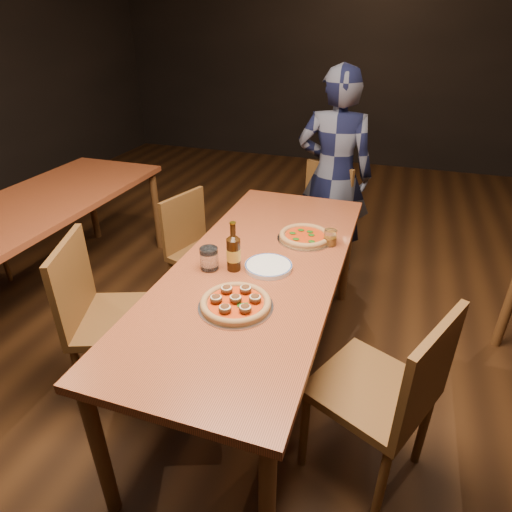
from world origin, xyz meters
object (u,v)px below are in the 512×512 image
(table_main, at_px, (259,276))
(diner, at_px, (334,175))
(chair_main_nw, at_px, (122,318))
(plate_stack, at_px, (268,266))
(chair_main_sw, at_px, (206,254))
(chair_main_e, at_px, (371,388))
(pizza_margherita, at_px, (305,236))
(pizza_meatball, at_px, (236,303))
(amber_glass, at_px, (330,238))
(chair_end, at_px, (312,221))
(table_left, at_px, (36,212))
(beer_bottle, at_px, (234,253))
(water_glass, at_px, (209,259))

(table_main, height_order, diner, diner)
(chair_main_nw, distance_m, plate_stack, 0.81)
(chair_main_sw, xyz_separation_m, chair_main_e, (1.18, -0.93, 0.05))
(table_main, distance_m, diner, 1.40)
(chair_main_nw, distance_m, diner, 1.90)
(pizza_margherita, bearing_deg, diner, 90.91)
(plate_stack, bearing_deg, chair_main_e, -32.33)
(table_main, relative_size, pizza_meatball, 6.19)
(chair_main_e, relative_size, pizza_margherita, 3.09)
(pizza_meatball, distance_m, amber_glass, 0.76)
(plate_stack, bearing_deg, chair_end, 91.66)
(chair_end, relative_size, pizza_margherita, 2.93)
(chair_main_sw, xyz_separation_m, chair_end, (0.58, 0.72, 0.02))
(table_main, height_order, table_left, same)
(chair_main_nw, xyz_separation_m, plate_stack, (0.70, 0.29, 0.28))
(chair_main_nw, height_order, pizza_meatball, chair_main_nw)
(pizza_margherita, bearing_deg, pizza_meatball, -100.57)
(chair_main_e, bearing_deg, beer_bottle, -87.49)
(pizza_meatball, bearing_deg, chair_main_nw, 174.17)
(table_main, relative_size, beer_bottle, 8.09)
(beer_bottle, bearing_deg, plate_stack, 21.19)
(plate_stack, bearing_deg, chair_main_nw, -157.77)
(pizza_meatball, distance_m, diner, 1.78)
(pizza_margherita, relative_size, diner, 0.19)
(chair_main_e, distance_m, beer_bottle, 0.86)
(chair_main_nw, distance_m, amber_glass, 1.18)
(chair_end, relative_size, amber_glass, 10.36)
(diner, bearing_deg, chair_main_e, 103.15)
(pizza_margherita, bearing_deg, plate_stack, -104.85)
(beer_bottle, bearing_deg, chair_end, 84.86)
(beer_bottle, bearing_deg, diner, 80.81)
(chair_main_sw, bearing_deg, beer_bottle, -127.41)
(pizza_margherita, height_order, diner, diner)
(chair_end, bearing_deg, pizza_meatball, -66.22)
(water_glass, xyz_separation_m, amber_glass, (0.52, 0.44, -0.01))
(pizza_meatball, distance_m, beer_bottle, 0.32)
(table_left, distance_m, beer_bottle, 1.65)
(chair_main_e, relative_size, diner, 0.60)
(table_left, bearing_deg, chair_main_nw, -30.21)
(chair_main_nw, height_order, diner, diner)
(pizza_meatball, height_order, pizza_margherita, pizza_meatball)
(pizza_meatball, bearing_deg, pizza_margherita, 79.43)
(table_left, xyz_separation_m, pizza_margherita, (1.86, 0.04, 0.09))
(chair_main_nw, bearing_deg, table_left, 39.27)
(chair_end, xyz_separation_m, water_glass, (-0.24, -1.38, 0.36))
(chair_main_sw, distance_m, beer_bottle, 0.88)
(diner, bearing_deg, chair_main_nw, 63.33)
(table_left, distance_m, pizza_margherita, 1.86)
(table_left, relative_size, chair_main_e, 2.11)
(chair_main_nw, height_order, water_glass, chair_main_nw)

